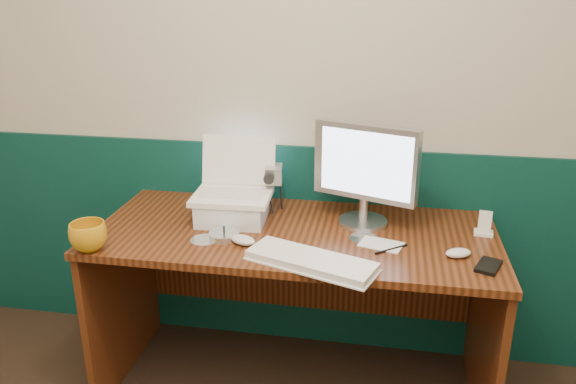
% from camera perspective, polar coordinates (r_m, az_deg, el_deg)
% --- Properties ---
extents(back_wall, '(3.50, 0.04, 2.50)m').
position_cam_1_polar(back_wall, '(2.46, 1.74, 10.32)').
color(back_wall, '#BFB7A2').
rests_on(back_wall, ground).
extents(wainscot, '(3.48, 0.02, 1.00)m').
position_cam_1_polar(wainscot, '(2.68, 1.54, -5.71)').
color(wainscot, '#073025').
rests_on(wainscot, ground).
extents(desk, '(1.60, 0.70, 0.75)m').
position_cam_1_polar(desk, '(2.43, 0.64, -12.04)').
color(desk, '#351A09').
rests_on(desk, ground).
extents(laptop_riser, '(0.29, 0.25, 0.09)m').
position_cam_1_polar(laptop_riser, '(2.35, -5.65, -1.80)').
color(laptop_riser, white).
rests_on(laptop_riser, desk).
extents(laptop, '(0.33, 0.26, 0.26)m').
position_cam_1_polar(laptop, '(2.28, -5.80, 2.38)').
color(laptop, white).
rests_on(laptop, laptop_riser).
extents(monitor, '(0.44, 0.26, 0.43)m').
position_cam_1_polar(monitor, '(2.26, 7.85, 1.76)').
color(monitor, '#B7B7BC').
rests_on(monitor, desk).
extents(keyboard, '(0.48, 0.30, 0.03)m').
position_cam_1_polar(keyboard, '(1.98, 2.36, -7.10)').
color(keyboard, white).
rests_on(keyboard, desk).
extents(mouse_right, '(0.11, 0.09, 0.03)m').
position_cam_1_polar(mouse_right, '(2.13, 16.91, -5.94)').
color(mouse_right, white).
rests_on(mouse_right, desk).
extents(mouse_left, '(0.12, 0.10, 0.03)m').
position_cam_1_polar(mouse_left, '(2.14, -4.59, -4.88)').
color(mouse_left, silver).
rests_on(mouse_left, desk).
extents(mug, '(0.15, 0.15, 0.11)m').
position_cam_1_polar(mug, '(2.20, -19.63, -4.27)').
color(mug, orange).
rests_on(mug, desk).
extents(camcorder, '(0.11, 0.15, 0.21)m').
position_cam_1_polar(camcorder, '(2.42, -1.42, 0.40)').
color(camcorder, '#ACABB0').
rests_on(camcorder, desk).
extents(cd_spindle, '(0.12, 0.12, 0.02)m').
position_cam_1_polar(cd_spindle, '(2.20, -6.50, -4.39)').
color(cd_spindle, silver).
rests_on(cd_spindle, desk).
extents(cd_loose_a, '(0.11, 0.11, 0.00)m').
position_cam_1_polar(cd_loose_a, '(2.20, -8.51, -4.81)').
color(cd_loose_a, silver).
rests_on(cd_loose_a, desk).
extents(cd_loose_b, '(0.11, 0.11, 0.00)m').
position_cam_1_polar(cd_loose_b, '(2.21, 7.72, -4.66)').
color(cd_loose_b, '#B0B7C1').
rests_on(cd_loose_b, desk).
extents(pen, '(0.12, 0.10, 0.01)m').
position_cam_1_polar(pen, '(2.13, 10.45, -5.74)').
color(pen, black).
rests_on(pen, desk).
extents(papers, '(0.18, 0.14, 0.00)m').
position_cam_1_polar(papers, '(2.16, 9.43, -5.28)').
color(papers, silver).
rests_on(papers, desk).
extents(dock, '(0.08, 0.06, 0.01)m').
position_cam_1_polar(dock, '(2.35, 19.23, -3.95)').
color(dock, white).
rests_on(dock, desk).
extents(music_player, '(0.05, 0.03, 0.09)m').
position_cam_1_polar(music_player, '(2.33, 19.37, -2.83)').
color(music_player, white).
rests_on(music_player, dock).
extents(pda, '(0.11, 0.14, 0.01)m').
position_cam_1_polar(pda, '(2.09, 19.69, -7.09)').
color(pda, black).
rests_on(pda, desk).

